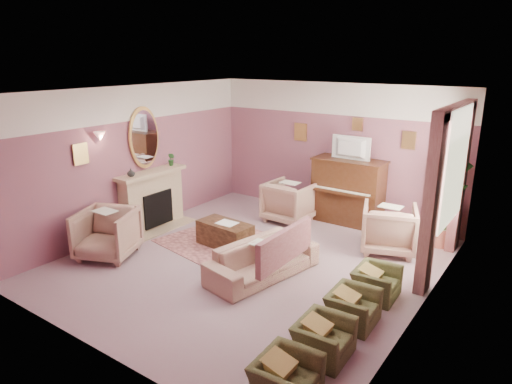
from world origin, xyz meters
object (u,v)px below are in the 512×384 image
Objects in this scene: sofa at (263,253)px; olive_chair_b at (324,333)px; coffee_table at (225,234)px; olive_chair_c at (353,302)px; olive_chair_a at (286,372)px; piano at (348,192)px; floral_armchair_right at (389,226)px; floral_armchair_left at (290,199)px; olive_chair_d at (377,278)px; floral_armchair_front at (107,231)px; side_table at (442,225)px; television at (349,146)px.

sofa is 2.10m from olive_chair_b.
coffee_table is 1.49× the size of olive_chair_c.
olive_chair_b is at bearing 90.00° from olive_chair_a.
floral_armchair_right is (1.21, -0.95, -0.18)m from piano.
olive_chair_a is at bearing -42.23° from coffee_table.
sofa is at bearing -68.24° from floral_armchair_left.
floral_armchair_right reaches higher than olive_chair_d.
floral_armchair_right is at bearing 58.16° from sofa.
floral_armchair_left is (-1.01, -0.62, -0.18)m from piano.
coffee_table is 2.04m from floral_armchair_front.
floral_armchair_right reaches higher than side_table.
floral_armchair_front is at bearing -159.91° from sofa.
television is 1.14× the size of side_table.
piano is 4.74m from floral_armchair_front.
olive_chair_b is (1.63, -4.19, -1.31)m from television.
side_table is at bearing 85.58° from olive_chair_c.
sofa is (1.21, -0.56, 0.15)m from coffee_table.
piano is 1.55m from floral_armchair_right.
olive_chair_a is (4.26, -1.13, -0.18)m from floral_armchair_front.
floral_armchair_right is (2.22, -0.32, 0.00)m from floral_armchair_left.
floral_armchair_right is 3.33m from olive_chair_b.
coffee_table is at bearing -117.54° from piano.
olive_chair_a is at bearing -14.84° from floral_armchair_front.
olive_chair_c is 1.00× the size of olive_chair_d.
television is 0.43× the size of sofa.
floral_armchair_left is at bearing 63.93° from floral_armchair_front.
sofa reaches higher than side_table.
piano is at bearing 90.00° from television.
television is 2.27m from side_table.
sofa is at bearing -91.15° from piano.
olive_chair_d is (2.64, -1.98, -0.18)m from floral_armchair_left.
floral_armchair_right reaches higher than olive_chair_c.
olive_chair_d is at bearing 17.38° from floral_armchair_front.
side_table is (1.89, 0.00, -1.25)m from television.
television reaches higher than floral_armchair_front.
floral_armchair_right is 4.86m from floral_armchair_front.
side_table is at bearing 40.71° from floral_armchair_front.
television is 1.20× the size of olive_chair_c.
olive_chair_a is 0.82m from olive_chair_b.
olive_chair_d is (1.63, -2.55, -1.31)m from television.
television is 4.69m from olive_chair_b.
television reaches higher than olive_chair_c.
floral_armchair_left reaches higher than olive_chair_b.
olive_chair_a is at bearing -84.21° from floral_armchair_right.
olive_chair_b and olive_chair_d have the same top height.
side_table reaches higher than olive_chair_c.
coffee_table is 1.08× the size of floral_armchair_right.
side_table reaches higher than olive_chair_a.
olive_chair_c is at bearing -18.87° from coffee_table.
sofa is at bearing 165.82° from olive_chair_c.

